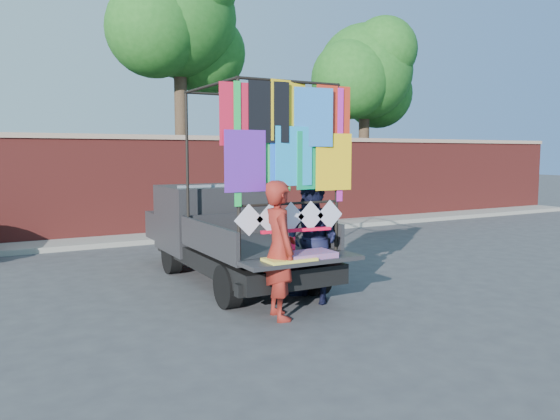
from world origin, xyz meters
TOP-DOWN VIEW (x-y plane):
  - ground at (0.00, 0.00)m, footprint 90.00×90.00m
  - brick_wall at (0.00, 7.00)m, footprint 30.00×0.45m
  - curb at (0.00, 6.30)m, footprint 30.00×1.20m
  - tree_mid at (1.02, 8.12)m, footprint 4.20×3.30m
  - tree_right at (7.52, 8.12)m, footprint 4.20×3.30m
  - pickup_truck at (-0.44, 1.91)m, footprint 1.97×4.95m
  - woman at (-0.76, -0.78)m, footprint 0.53×0.72m
  - man at (0.02, -0.35)m, footprint 0.89×1.03m
  - streamer_bundle at (-0.49, -0.58)m, footprint 1.03×0.16m

SIDE VIEW (x-z plane):
  - ground at x=0.00m, z-range 0.00..0.00m
  - curb at x=0.00m, z-range 0.00..0.12m
  - pickup_truck at x=-0.44m, z-range -0.77..2.35m
  - streamer_bundle at x=-0.49m, z-range 0.54..1.25m
  - woman at x=-0.76m, z-range 0.00..1.80m
  - man at x=0.02m, z-range 0.00..1.81m
  - brick_wall at x=0.00m, z-range 0.02..2.63m
  - tree_right at x=7.52m, z-range 1.44..8.06m
  - tree_mid at x=1.02m, z-range 1.83..9.56m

